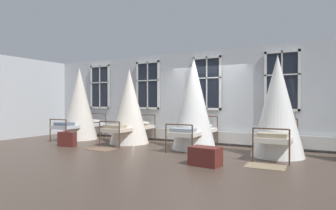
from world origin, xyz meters
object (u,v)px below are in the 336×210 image
at_px(cot_fourth, 277,107).
at_px(cot_second, 129,107).
at_px(suitcase_dark, 67,139).
at_px(travel_trunk, 205,156).
at_px(cot_first, 80,105).
at_px(cot_third, 194,105).

bearing_deg(cot_fourth, cot_second, 89.33).
relative_size(suitcase_dark, travel_trunk, 0.92).
relative_size(cot_fourth, travel_trunk, 3.94).
height_order(cot_fourth, suitcase_dark, cot_fourth).
distance_m(cot_first, suitcase_dark, 2.03).
bearing_deg(cot_fourth, suitcase_dark, 103.80).
bearing_deg(cot_second, cot_fourth, -89.66).
distance_m(cot_third, cot_fourth, 2.29).
bearing_deg(cot_fourth, travel_trunk, 147.56).
bearing_deg(suitcase_dark, cot_third, 13.10).
height_order(cot_first, travel_trunk, cot_first).
bearing_deg(travel_trunk, cot_first, 161.69).
height_order(cot_second, cot_third, cot_third).
height_order(cot_fourth, travel_trunk, cot_fourth).
bearing_deg(cot_fourth, cot_first, 89.83).
relative_size(cot_first, suitcase_dark, 4.42).
bearing_deg(cot_first, cot_fourth, -90.44).
relative_size(cot_third, travel_trunk, 4.11).
bearing_deg(travel_trunk, suitcase_dark, 174.90).
relative_size(cot_first, cot_third, 0.98).
bearing_deg(travel_trunk, cot_third, 120.25).
height_order(cot_first, suitcase_dark, cot_first).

